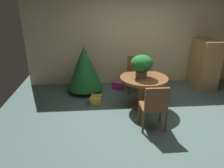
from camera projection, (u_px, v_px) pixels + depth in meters
The scene contains 10 objects.
ground_plane at pixel (151, 120), 4.25m from camera, with size 6.60×6.60×0.00m, color #4C6660.
back_wall_panel at pixel (134, 38), 5.80m from camera, with size 6.00×0.10×2.60m, color beige.
round_dining_table at pixel (143, 85), 4.58m from camera, with size 1.04×1.04×0.73m.
flower_vase at pixel (142, 64), 4.39m from camera, with size 0.48×0.48×0.49m.
wooden_chair_near at pixel (154, 105), 3.75m from camera, with size 0.47×0.39×0.89m.
wooden_chair_far at pixel (135, 72), 5.47m from camera, with size 0.45×0.44×0.93m.
holiday_tree at pixel (84, 67), 5.32m from camera, with size 0.93×0.93×1.24m.
gift_box_purple at pixel (118, 86), 5.69m from camera, with size 0.34×0.28×0.21m.
gift_box_gold at pixel (96, 100), 4.89m from camera, with size 0.30×0.27×0.20m.
wooden_cabinet at pixel (204, 64), 5.69m from camera, with size 0.53×0.83×1.33m.
Camera 1 is at (-1.11, -3.59, 2.26)m, focal length 33.13 mm.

